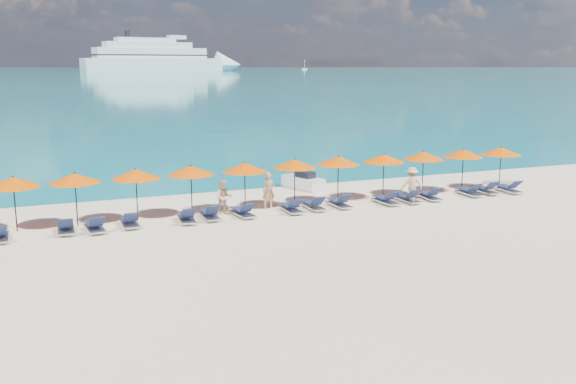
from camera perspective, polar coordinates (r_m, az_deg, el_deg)
name	(u,v)px	position (r m, az deg, el deg)	size (l,w,h in m)	color
ground	(317,236)	(25.26, 2.59, -3.91)	(1400.00, 1400.00, 0.00)	beige
sea	(32,70)	(682.19, -21.80, 10.03)	(1600.00, 1300.00, 0.01)	#1FA9B2
cruise_ship	(168,59)	(559.40, -10.65, 11.55)	(141.19, 43.97, 38.82)	white
sailboat_near	(187,69)	(574.62, -9.00, 10.71)	(6.63, 2.21, 12.16)	white
sailboat_far	(305,69)	(674.16, 1.48, 10.91)	(5.65, 1.88, 10.36)	white
jetski	(303,181)	(34.67, 1.36, 0.95)	(1.68, 2.77, 0.93)	white
beachgoer_a	(269,191)	(29.71, -1.73, 0.12)	(0.62, 0.41, 1.71)	#DCAD7E
beachgoer_b	(224,197)	(28.64, -5.71, -0.49)	(0.77, 0.45, 1.59)	#DCAD7E
beachgoer_c	(412,184)	(32.00, 10.95, 0.70)	(1.09, 0.50, 1.68)	#DCAD7E
umbrella_1	(13,182)	(27.73, -23.25, 0.81)	(2.10, 2.10, 2.28)	black
umbrella_2	(75,178)	(27.78, -18.43, 1.18)	(2.10, 2.10, 2.28)	black
umbrella_3	(136,174)	(28.09, -13.38, 1.56)	(2.10, 2.10, 2.28)	black
umbrella_4	(191,170)	(28.60, -8.63, 1.91)	(2.10, 2.10, 2.28)	black
umbrella_5	(245,167)	(29.18, -3.86, 2.20)	(2.10, 2.10, 2.28)	black
umbrella_6	(295,164)	(30.19, 0.59, 2.54)	(2.10, 2.10, 2.28)	black
umbrella_7	(338,161)	(31.22, 4.50, 2.80)	(2.10, 2.10, 2.28)	black
umbrella_8	(384,158)	(32.24, 8.53, 2.98)	(2.10, 2.10, 2.28)	black
umbrella_9	(423,156)	(33.53, 11.95, 3.18)	(2.10, 2.10, 2.28)	black
umbrella_10	(463,153)	(34.93, 15.33, 3.34)	(2.10, 2.10, 2.28)	black
umbrella_11	(501,151)	(36.41, 18.43, 3.48)	(2.10, 2.10, 2.28)	black
lounger_3	(66,227)	(27.07, -19.14, -2.99)	(0.68, 1.72, 0.66)	silver
lounger_4	(95,226)	(26.94, -16.81, -2.91)	(0.75, 1.74, 0.66)	silver
lounger_5	(129,221)	(27.36, -13.91, -2.54)	(0.67, 1.72, 0.66)	silver
lounger_6	(187,217)	(27.62, -9.01, -2.21)	(0.77, 1.75, 0.66)	silver
lounger_7	(210,214)	(28.03, -6.96, -1.95)	(0.67, 1.72, 0.66)	silver
lounger_8	(243,212)	(28.33, -4.04, -1.75)	(0.78, 1.75, 0.66)	silver
lounger_9	(291,207)	(29.07, 0.28, -1.38)	(0.68, 1.72, 0.66)	silver
lounger_10	(314,205)	(29.64, 2.28, -1.14)	(0.65, 1.71, 0.66)	silver
lounger_11	(339,202)	(30.21, 4.57, -0.93)	(0.64, 1.71, 0.66)	silver
lounger_12	(386,199)	(31.13, 8.69, -0.66)	(0.71, 1.73, 0.66)	silver
lounger_13	(407,198)	(31.69, 10.57, -0.51)	(0.63, 1.70, 0.66)	silver
lounger_14	(429,195)	(32.52, 12.45, -0.28)	(0.76, 1.75, 0.66)	silver
lounger_15	(469,191)	(34.03, 15.79, 0.07)	(0.70, 1.73, 0.66)	silver
lounger_16	(485,189)	(34.77, 17.11, 0.23)	(0.69, 1.72, 0.66)	silver
lounger_17	(509,188)	(35.47, 19.01, 0.32)	(0.71, 1.73, 0.66)	silver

